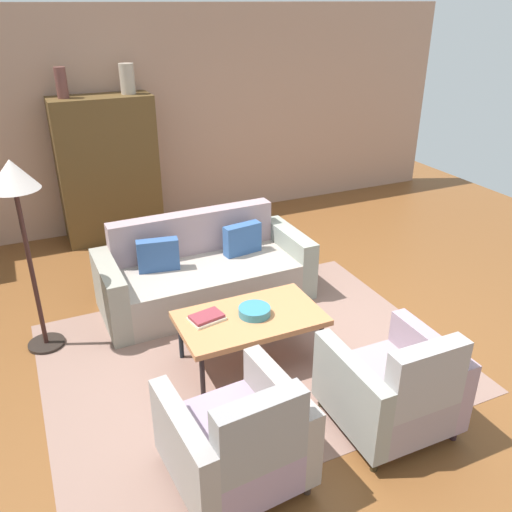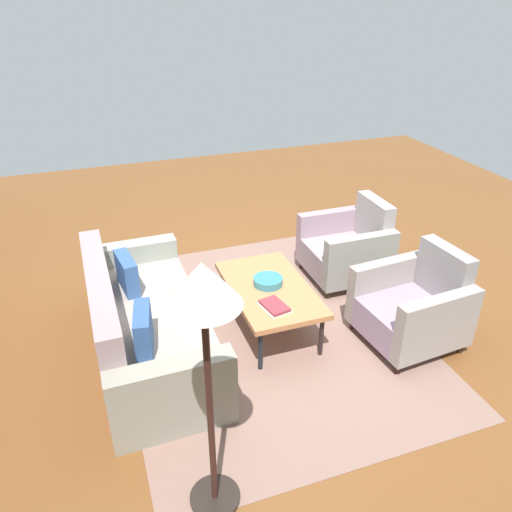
{
  "view_description": "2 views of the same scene",
  "coord_description": "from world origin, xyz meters",
  "views": [
    {
      "loc": [
        -1.87,
        -3.35,
        2.83
      ],
      "look_at": [
        -0.05,
        0.62,
        0.72
      ],
      "focal_mm": 37.4,
      "sensor_mm": 36.0,
      "label": 1
    },
    {
      "loc": [
        -3.98,
        1.52,
        2.88
      ],
      "look_at": [
        -0.31,
        0.22,
        0.77
      ],
      "focal_mm": 35.37,
      "sensor_mm": 36.0,
      "label": 2
    }
  ],
  "objects": [
    {
      "name": "ground_plane",
      "position": [
        0.0,
        0.0,
        0.0
      ],
      "size": [
        10.27,
        10.27,
        0.0
      ],
      "primitive_type": "plane",
      "color": "brown"
    },
    {
      "name": "area_rug",
      "position": [
        -0.34,
        0.15,
        0.0
      ],
      "size": [
        3.4,
        2.6,
        0.01
      ],
      "primitive_type": "cube",
      "color": "#87665A",
      "rests_on": "ground"
    },
    {
      "name": "couch",
      "position": [
        -0.34,
        1.29,
        0.29
      ],
      "size": [
        2.11,
        0.93,
        0.86
      ],
      "rotation": [
        0.0,
        0.0,
        3.16
      ],
      "color": "#A29487",
      "rests_on": "ground"
    },
    {
      "name": "coffee_table",
      "position": [
        -0.34,
        0.1,
        0.41
      ],
      "size": [
        1.2,
        0.7,
        0.45
      ],
      "color": "black",
      "rests_on": "ground"
    },
    {
      "name": "armchair_left",
      "position": [
        -0.94,
        -1.06,
        0.34
      ],
      "size": [
        0.86,
        0.86,
        0.88
      ],
      "rotation": [
        0.0,
        0.0,
        0.08
      ],
      "color": "#351B16",
      "rests_on": "ground"
    },
    {
      "name": "armchair_right",
      "position": [
        0.26,
        -1.06,
        0.34
      ],
      "size": [
        0.8,
        0.8,
        0.88
      ],
      "rotation": [
        0.0,
        0.0,
        -0.01
      ],
      "color": "#312C1B",
      "rests_on": "ground"
    },
    {
      "name": "fruit_bowl",
      "position": [
        -0.3,
        0.1,
        0.48
      ],
      "size": [
        0.27,
        0.27,
        0.07
      ],
      "primitive_type": "cylinder",
      "color": "teal",
      "rests_on": "coffee_table"
    },
    {
      "name": "book_stack",
      "position": [
        -0.69,
        0.19,
        0.47
      ],
      "size": [
        0.3,
        0.24,
        0.05
      ],
      "color": "beige",
      "rests_on": "coffee_table"
    },
    {
      "name": "floor_lamp",
      "position": [
        -1.93,
        1.07,
        1.44
      ],
      "size": [
        0.4,
        0.4,
        1.72
      ],
      "color": "black",
      "rests_on": "ground"
    }
  ]
}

